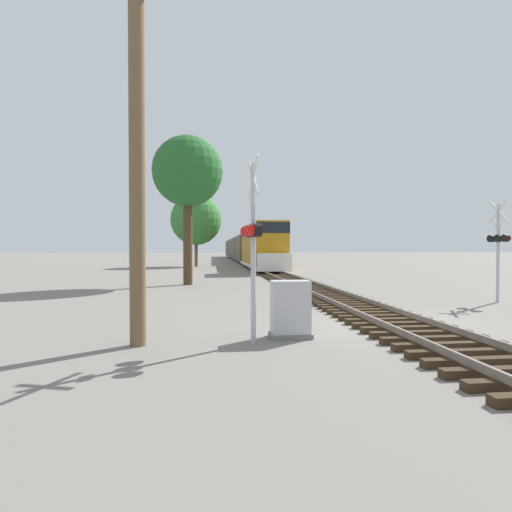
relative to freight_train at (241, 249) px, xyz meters
name	(u,v)px	position (x,y,z in m)	size (l,w,h in m)	color
ground_plane	(384,322)	(0.00, -58.69, -2.09)	(400.00, 400.00, 0.00)	slate
rail_track_bed	(384,317)	(0.00, -58.69, -1.95)	(2.60, 160.00, 0.31)	#382819
freight_train	(241,249)	(0.00, 0.00, 0.00)	(2.88, 76.67, 4.56)	#B77A14
crossing_signal_near	(252,236)	(-4.20, -60.92, 0.39)	(0.44, 1.01, 4.29)	#B7B7BC
crossing_signal_far	(499,242)	(6.44, -55.10, 0.37)	(0.42, 1.01, 4.15)	#B7B7BC
relay_cabinet	(290,310)	(-3.21, -60.47, -1.40)	(1.03, 0.59, 1.40)	slate
utility_pole	(137,153)	(-6.78, -60.85, 2.24)	(1.80, 0.36, 8.48)	brown
tree_far_right	(188,173)	(-6.55, -45.67, 4.67)	(4.24, 4.24, 8.96)	#473521
tree_mid_background	(196,220)	(-6.99, -21.18, 3.60)	(6.16, 6.16, 8.77)	brown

